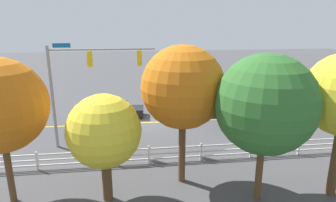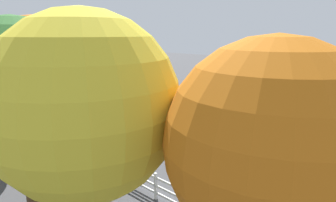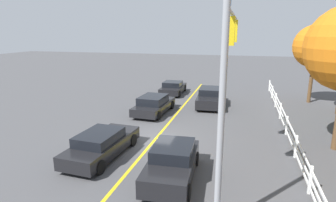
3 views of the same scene
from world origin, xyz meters
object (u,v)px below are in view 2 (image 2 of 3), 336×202
Objects in this scene: car_4 at (242,126)px; tree_2 at (20,95)px; tree_5 at (37,67)px; tree_3 at (86,108)px; car_0 at (266,158)px; tree_0 at (270,144)px; car_3 at (112,112)px; car_2 at (158,106)px.

tree_2 is (0.40, 13.31, 4.13)m from car_4.
tree_5 is at bearing -30.91° from tree_2.
tree_3 is at bearing 177.90° from tree_2.
tree_0 is at bearing 109.30° from car_0.
car_4 is (3.32, -3.83, -0.04)m from car_0.
car_0 is 1.01× the size of car_4.
car_0 is 0.65× the size of tree_5.
car_0 is 5.07m from car_4.
car_3 is 10.16m from tree_5.
tree_5 reaches higher than car_0.
car_2 is at bearing -70.59° from tree_5.
car_0 reaches higher than car_3.
car_2 is at bearing -39.90° from tree_0.
tree_0 is at bearing 175.83° from tree_5.
car_4 is at bearing -91.74° from tree_2.
car_2 is 0.69× the size of tree_2.
car_4 is at bearing -75.73° from tree_3.
tree_5 is at bearing 120.93° from car_3.
tree_2 is 3.84m from tree_3.
car_4 is (-8.95, -3.74, -0.04)m from car_3.
tree_5 reaches higher than car_2.
car_2 is at bearing -61.06° from tree_2.
car_3 is 0.60× the size of tree_3.
tree_0 is (-6.71, 12.03, 4.13)m from car_4.
tree_0 is 3.59m from tree_3.
tree_3 is (-11.25, 13.57, 4.47)m from car_2.
car_4 is 13.94m from tree_2.
tree_5 is (-4.01, 11.39, 4.56)m from car_2.
car_3 is 0.60× the size of tree_2.
car_3 is 9.70m from car_4.
car_3 is at bearing -102.76° from car_2.
car_2 is 0.67× the size of tree_5.
tree_0 is at bearing -169.81° from tree_2.
tree_2 is at bearing -2.10° from tree_3.
tree_2 reaches higher than tree_3.
car_0 is 11.84m from car_2.
tree_3 is at bearing 87.45° from car_0.
car_0 is 11.25m from tree_5.
car_3 is at bearing -38.11° from tree_3.
tree_3 is (-0.10, 9.62, 4.41)m from car_0.
tree_3 reaches higher than car_4.
car_3 is at bearing -48.21° from tree_2.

